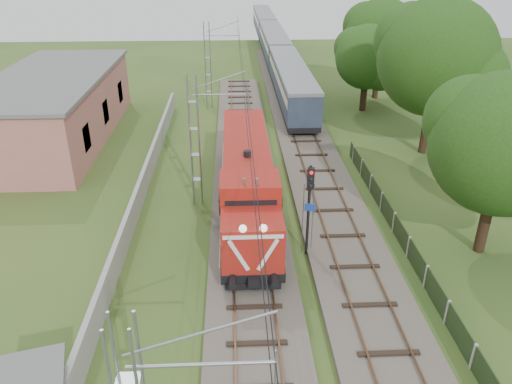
{
  "coord_description": "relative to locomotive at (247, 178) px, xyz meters",
  "views": [
    {
      "loc": [
        -0.75,
        -15.43,
        14.35
      ],
      "look_at": [
        0.42,
        8.9,
        2.2
      ],
      "focal_mm": 35.0,
      "sensor_mm": 36.0,
      "label": 1
    }
  ],
  "objects": [
    {
      "name": "ground",
      "position": [
        0.0,
        -10.73,
        -2.18
      ],
      "size": [
        140.0,
        140.0,
        0.0
      ],
      "primitive_type": "plane",
      "color": "#2C4F1D",
      "rests_on": "ground"
    },
    {
      "name": "track_main",
      "position": [
        0.0,
        -3.73,
        -2.0
      ],
      "size": [
        4.2,
        70.0,
        0.45
      ],
      "color": "#6B6054",
      "rests_on": "ground"
    },
    {
      "name": "track_side",
      "position": [
        5.0,
        9.27,
        -2.0
      ],
      "size": [
        4.2,
        80.0,
        0.45
      ],
      "color": "#6B6054",
      "rests_on": "ground"
    },
    {
      "name": "catenary",
      "position": [
        -2.95,
        1.27,
        1.87
      ],
      "size": [
        3.31,
        70.0,
        8.0
      ],
      "color": "gray",
      "rests_on": "ground"
    },
    {
      "name": "boundary_wall",
      "position": [
        -6.5,
        1.27,
        -1.43
      ],
      "size": [
        0.25,
        40.0,
        1.5
      ],
      "primitive_type": "cube",
      "color": "#9E9E99",
      "rests_on": "ground"
    },
    {
      "name": "station_building",
      "position": [
        -15.0,
        13.27,
        0.45
      ],
      "size": [
        8.4,
        20.4,
        5.22
      ],
      "color": "#B36860",
      "rests_on": "ground"
    },
    {
      "name": "fence",
      "position": [
        8.0,
        -7.73,
        -1.58
      ],
      "size": [
        0.12,
        32.0,
        1.2
      ],
      "color": "black",
      "rests_on": "ground"
    },
    {
      "name": "locomotive",
      "position": [
        0.0,
        0.0,
        0.0
      ],
      "size": [
        2.9,
        16.56,
        4.21
      ],
      "color": "black",
      "rests_on": "ground"
    },
    {
      "name": "coach_rake",
      "position": [
        5.0,
        43.23,
        0.2
      ],
      "size": [
        2.83,
        63.09,
        3.27
      ],
      "color": "black",
      "rests_on": "ground"
    },
    {
      "name": "signal_post",
      "position": [
        2.89,
        -4.75,
        1.22
      ],
      "size": [
        0.54,
        0.43,
        4.95
      ],
      "color": "black",
      "rests_on": "ground"
    },
    {
      "name": "tree_a",
      "position": [
        12.0,
        -4.83,
        3.65
      ],
      "size": [
        7.21,
        6.87,
        9.35
      ],
      "color": "#372316",
      "rests_on": "ground"
    },
    {
      "name": "tree_b",
      "position": [
        13.81,
        8.81,
        4.89
      ],
      "size": [
        8.74,
        8.32,
        11.33
      ],
      "color": "#372316",
      "rests_on": "ground"
    },
    {
      "name": "tree_c",
      "position": [
        11.75,
        19.64,
        2.79
      ],
      "size": [
        6.16,
        5.86,
        7.98
      ],
      "color": "#372316",
      "rests_on": "ground"
    },
    {
      "name": "tree_d",
      "position": [
        14.1,
        23.91,
        3.93
      ],
      "size": [
        7.56,
        7.2,
        9.8
      ],
      "color": "#372316",
      "rests_on": "ground"
    }
  ]
}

